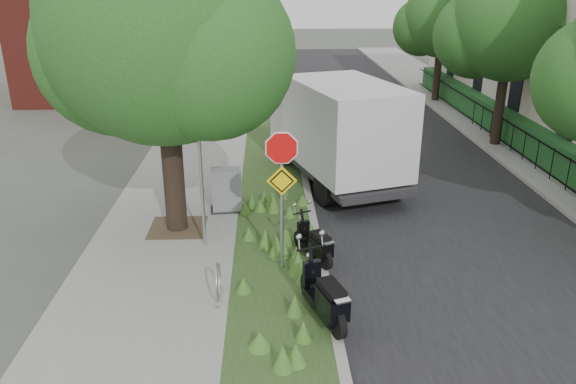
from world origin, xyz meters
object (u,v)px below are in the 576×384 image
(sign_assembly, at_px, (282,173))
(utility_cabinet, at_px, (227,191))
(scooter_near, at_px, (317,247))
(scooter_far, at_px, (327,303))
(box_truck, at_px, (337,127))

(sign_assembly, height_order, utility_cabinet, sign_assembly)
(sign_assembly, height_order, scooter_near, sign_assembly)
(scooter_near, bearing_deg, utility_cabinet, 125.37)
(scooter_near, relative_size, scooter_far, 0.78)
(scooter_far, height_order, utility_cabinet, utility_cabinet)
(scooter_near, xyz_separation_m, box_truck, (1.09, 5.46, 1.31))
(scooter_far, bearing_deg, sign_assembly, 109.75)
(scooter_near, distance_m, box_truck, 5.72)
(sign_assembly, distance_m, scooter_near, 2.02)
(scooter_near, height_order, utility_cabinet, utility_cabinet)
(scooter_near, bearing_deg, sign_assembly, -161.23)
(sign_assembly, bearing_deg, scooter_near, 18.77)
(sign_assembly, bearing_deg, utility_cabinet, 112.81)
(scooter_far, bearing_deg, box_truck, 81.94)
(scooter_far, bearing_deg, scooter_near, 89.55)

